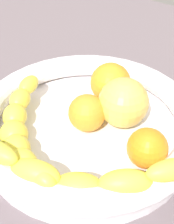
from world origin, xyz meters
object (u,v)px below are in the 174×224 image
object	(u,v)px
banana_draped_right	(21,130)
orange_front	(147,148)
orange_mid_right	(111,83)
apple_yellow	(123,103)
orange_mid_left	(85,114)
banana_draped_left	(80,177)
fruit_bowl	(87,123)

from	to	relation	value
banana_draped_right	orange_front	world-z (taller)	orange_front
banana_draped_right	orange_mid_right	world-z (taller)	orange_mid_right
orange_front	apple_yellow	size ratio (longest dim) A/B	0.72
orange_mid_left	apple_yellow	bearing A→B (deg)	-128.08
banana_draped_left	orange_mid_right	distance (cm)	20.42
orange_mid_right	apple_yellow	bearing A→B (deg)	142.65
banana_draped_left	orange_mid_left	world-z (taller)	banana_draped_left
fruit_bowl	banana_draped_left	bearing A→B (deg)	124.28
fruit_bowl	apple_yellow	xyz separation A→B (cm)	(-3.57, -4.32, 3.05)
orange_mid_left	fruit_bowl	bearing A→B (deg)	-107.03
banana_draped_right	apple_yellow	bearing A→B (deg)	-123.95
fruit_bowl	orange_mid_right	bearing A→B (deg)	-80.36
banana_draped_right	orange_mid_right	bearing A→B (deg)	-102.71
orange_mid_right	orange_mid_left	bearing A→B (deg)	98.44
orange_front	orange_mid_left	distance (cm)	10.92
banana_draped_left	orange_mid_right	bearing A→B (deg)	-65.36
banana_draped_left	orange_mid_left	xyz separation A→B (cm)	(7.25, -10.09, -0.50)
banana_draped_right	orange_mid_right	distance (cm)	17.14
orange_front	orange_mid_right	world-z (taller)	orange_mid_right
fruit_bowl	banana_draped_left	distance (cm)	12.92
banana_draped_left	apple_yellow	world-z (taller)	apple_yellow
banana_draped_left	banana_draped_right	xyz separation A→B (cm)	(12.28, -1.85, -0.62)
orange_mid_left	orange_mid_right	size ratio (longest dim) A/B	0.84
orange_front	fruit_bowl	bearing A→B (deg)	-4.61
banana_draped_right	orange_mid_left	distance (cm)	9.65
banana_draped_right	orange_front	size ratio (longest dim) A/B	3.49
banana_draped_left	orange_mid_left	distance (cm)	12.43
apple_yellow	banana_draped_left	bearing A→B (deg)	103.57
banana_draped_left	apple_yellow	distance (cm)	15.22
apple_yellow	orange_mid_right	bearing A→B (deg)	-37.35
orange_front	orange_mid_right	size ratio (longest dim) A/B	0.82
fruit_bowl	banana_draped_right	size ratio (longest dim) A/B	1.78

